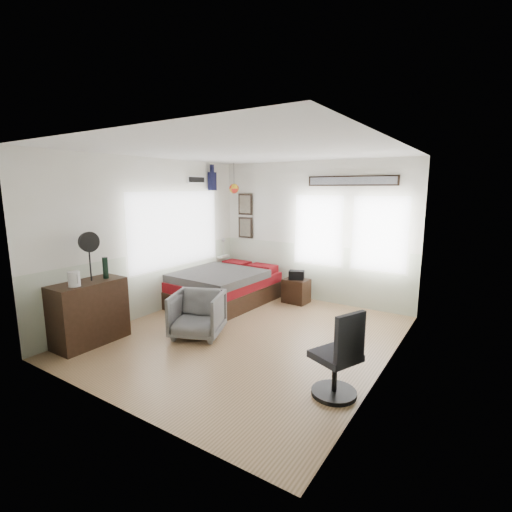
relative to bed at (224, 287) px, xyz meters
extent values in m
cube|color=olive|center=(1.30, -1.12, -0.32)|extent=(4.00, 4.50, 0.01)
cube|color=beige|center=(1.30, 1.13, 1.03)|extent=(4.00, 0.02, 2.70)
cube|color=beige|center=(1.30, -3.37, 1.03)|extent=(4.00, 0.02, 2.70)
cube|color=beige|center=(-0.70, -1.12, 1.03)|extent=(0.02, 4.50, 2.70)
cube|color=beige|center=(3.30, -1.12, 1.03)|extent=(0.02, 4.50, 2.70)
cube|color=white|center=(1.30, -1.12, 2.38)|extent=(4.00, 4.50, 0.02)
cube|color=beige|center=(1.30, 1.12, 0.23)|extent=(4.00, 0.01, 1.10)
cube|color=beige|center=(-0.69, -1.12, 0.23)|extent=(0.01, 4.50, 1.10)
cube|color=beige|center=(3.29, -1.12, 0.23)|extent=(0.01, 4.50, 1.10)
cube|color=silver|center=(-0.66, -0.57, 1.13)|extent=(0.03, 2.20, 1.35)
cube|color=silver|center=(1.45, 1.09, 1.08)|extent=(0.95, 0.03, 1.30)
cube|color=silver|center=(2.60, 1.09, 1.08)|extent=(0.95, 0.03, 1.30)
cube|color=black|center=(-0.25, 1.10, 1.03)|extent=(0.35, 0.03, 0.45)
cube|color=black|center=(-0.25, 1.10, 1.53)|extent=(0.35, 0.03, 0.45)
cube|color=#7F7259|center=(-0.25, 1.08, 1.03)|extent=(0.27, 0.01, 0.37)
cube|color=#7F7259|center=(-0.25, 1.08, 1.53)|extent=(0.27, 0.01, 0.37)
cube|color=black|center=(2.05, 1.10, 2.00)|extent=(1.65, 0.03, 0.18)
cube|color=gray|center=(2.05, 1.08, 2.00)|extent=(1.58, 0.01, 0.13)
cube|color=white|center=(-0.66, 0.03, 2.03)|extent=(0.02, 0.48, 0.14)
sphere|color=red|center=(-0.35, 0.83, 1.86)|extent=(0.20, 0.20, 0.20)
cube|color=black|center=(0.00, 0.01, -0.15)|extent=(1.50, 2.08, 0.32)
cube|color=maroon|center=(0.00, 0.01, 0.10)|extent=(1.46, 2.04, 0.18)
cube|color=#464644|center=(0.00, -0.21, 0.26)|extent=(1.54, 1.54, 0.14)
cube|color=maroon|center=(-0.33, 0.82, 0.26)|extent=(0.57, 0.37, 0.14)
cube|color=maroon|center=(0.33, 0.82, 0.26)|extent=(0.57, 0.37, 0.14)
cube|color=black|center=(-0.44, -2.55, 0.13)|extent=(0.48, 1.00, 0.90)
imported|color=slate|center=(0.68, -1.52, 0.02)|extent=(0.95, 0.96, 0.67)
cube|color=black|center=(1.16, 0.77, -0.09)|extent=(0.48, 0.39, 0.46)
cylinder|color=black|center=(3.00, -1.95, -0.29)|extent=(0.48, 0.48, 0.05)
cylinder|color=black|center=(3.00, -1.95, -0.08)|extent=(0.06, 0.06, 0.37)
cube|color=#27262D|center=(3.00, -1.95, 0.13)|extent=(0.56, 0.56, 0.07)
cube|color=#27262D|center=(3.17, -2.03, 0.41)|extent=(0.21, 0.38, 0.48)
cylinder|color=silver|center=(-0.35, -2.78, 0.69)|extent=(0.15, 0.15, 0.20)
cube|color=silver|center=(-0.26, -2.78, 0.70)|extent=(0.02, 0.02, 0.12)
cylinder|color=black|center=(-0.39, -2.27, 0.74)|extent=(0.08, 0.08, 0.31)
cylinder|color=black|center=(-0.44, -2.47, 0.85)|extent=(0.02, 0.02, 0.54)
cylinder|color=black|center=(-0.44, -2.47, 1.14)|extent=(0.09, 0.27, 0.27)
cylinder|color=black|center=(-0.41, -2.47, 1.14)|extent=(0.05, 0.29, 0.29)
cube|color=black|center=(1.16, 0.77, 0.23)|extent=(0.33, 0.27, 0.17)
camera|label=1|loc=(4.29, -5.47, 1.87)|focal=26.00mm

